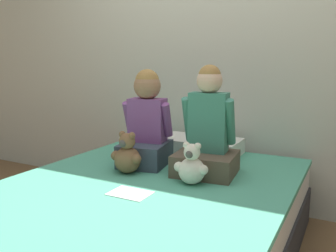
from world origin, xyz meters
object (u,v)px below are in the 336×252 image
object	(u,v)px
teddy_bear_held_by_right_child	(192,167)
pillow_at_headboard	(199,146)
bed	(148,220)
teddy_bear_held_by_left_child	(127,156)
sign_card	(130,193)
child_on_right	(207,133)
child_on_left	(147,124)

from	to	relation	value
teddy_bear_held_by_right_child	pillow_at_headboard	distance (m)	0.69
bed	teddy_bear_held_by_left_child	distance (m)	0.40
sign_card	child_on_right	bearing A→B (deg)	67.83
child_on_left	pillow_at_headboard	bearing A→B (deg)	54.63
child_on_right	teddy_bear_held_by_right_child	world-z (taller)	child_on_right
child_on_left	sign_card	world-z (taller)	child_on_left
bed	teddy_bear_held_by_left_child	bearing A→B (deg)	155.00
child_on_left	sign_card	size ratio (longest dim) A/B	2.94
teddy_bear_held_by_left_child	sign_card	xyz separation A→B (m)	(0.21, -0.29, -0.10)
bed	sign_card	xyz separation A→B (m)	(0.02, -0.19, 0.23)
teddy_bear_held_by_left_child	teddy_bear_held_by_right_child	bearing A→B (deg)	2.67
child_on_left	sign_card	xyz separation A→B (m)	(0.22, -0.52, -0.26)
child_on_right	teddy_bear_held_by_left_child	distance (m)	0.50
child_on_right	teddy_bear_held_by_right_child	bearing A→B (deg)	-95.53
teddy_bear_held_by_left_child	pillow_at_headboard	distance (m)	0.68
pillow_at_headboard	sign_card	size ratio (longest dim) A/B	2.82
bed	child_on_left	size ratio (longest dim) A/B	3.04
sign_card	pillow_at_headboard	bearing A→B (deg)	90.93
pillow_at_headboard	sign_card	world-z (taller)	pillow_at_headboard
child_on_left	child_on_right	world-z (taller)	child_on_right
child_on_left	teddy_bear_held_by_right_child	size ratio (longest dim) A/B	2.64
teddy_bear_held_by_right_child	child_on_right	bearing A→B (deg)	87.85
bed	child_on_left	world-z (taller)	child_on_left
bed	pillow_at_headboard	bearing A→B (deg)	90.00
bed	pillow_at_headboard	distance (m)	0.79
teddy_bear_held_by_left_child	pillow_at_headboard	xyz separation A→B (m)	(0.20, 0.65, -0.05)
child_on_left	sign_card	bearing A→B (deg)	-77.22
child_on_left	teddy_bear_held_by_left_child	xyz separation A→B (m)	(0.00, -0.23, -0.16)
teddy_bear_held_by_left_child	child_on_right	bearing A→B (deg)	31.67
pillow_at_headboard	teddy_bear_held_by_right_child	bearing A→B (deg)	-70.66
bed	sign_card	size ratio (longest dim) A/B	8.94
child_on_right	pillow_at_headboard	distance (m)	0.51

